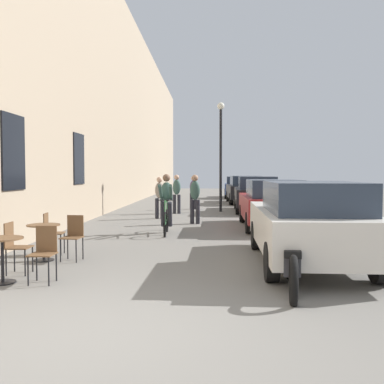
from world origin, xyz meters
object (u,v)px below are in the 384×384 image
pedestrian_far (177,192)px  cyclist_on_bicycle (166,205)px  cafe_chair_near_toward_street (44,250)px  parked_motorcycle (291,262)px  pedestrian_mid (160,195)px  parked_car_fourth (244,189)px  pedestrian_furthest (193,191)px  parked_car_fifth (237,187)px  parked_car_third (256,193)px  cafe_chair_mid_toward_wall (73,234)px  street_lamp (221,143)px  parked_car_second (272,203)px  pedestrian_near (195,196)px  cafe_table_mid (44,234)px  parked_car_nearest (308,222)px  cafe_chair_mid_toward_street (51,231)px  cafe_table_near (2,250)px  cafe_chair_near_toward_wall (15,244)px

pedestrian_far → cyclist_on_bicycle: bearing=-88.5°
cafe_chair_near_toward_street → parked_motorcycle: size_ratio=0.42×
pedestrian_mid → parked_car_fourth: 9.34m
pedestrian_furthest → parked_car_fifth: size_ratio=0.37×
cafe_chair_near_toward_street → parked_car_third: parked_car_third is taller
cafe_chair_mid_toward_wall → street_lamp: 11.68m
cafe_chair_near_toward_street → street_lamp: bearing=76.0°
parked_car_second → parked_motorcycle: (-0.75, -7.15, -0.39)m
pedestrian_near → parked_car_fifth: (2.47, 15.54, -0.17)m
cafe_chair_near_toward_street → cafe_table_mid: cafe_chair_near_toward_street is taller
street_lamp → parked_car_third: size_ratio=1.08×
pedestrian_near → street_lamp: size_ratio=0.34×
cafe_chair_near_toward_street → pedestrian_furthest: size_ratio=0.56×
pedestrian_near → cafe_chair_mid_toward_wall: bearing=-109.8°
pedestrian_far → pedestrian_furthest: (0.64, 2.18, -0.04)m
parked_car_third → pedestrian_mid: bearing=-142.3°
cyclist_on_bicycle → parked_car_nearest: cyclist_on_bicycle is taller
cafe_chair_mid_toward_street → pedestrian_near: (2.88, 5.67, 0.43)m
pedestrian_furthest → parked_motorcycle: 14.19m
parked_car_third → cafe_table_mid: bearing=-116.1°
cafe_table_mid → pedestrian_far: pedestrian_far is taller
pedestrian_near → parked_car_third: size_ratio=0.37×
cafe_chair_mid_toward_street → parked_motorcycle: (4.59, -2.53, -0.11)m
cafe_chair_near_toward_street → pedestrian_mid: (0.73, 9.57, 0.38)m
parked_motorcycle → pedestrian_furthest: bearing=98.0°
cafe_chair_mid_toward_wall → parked_car_fifth: bearing=77.8°
cafe_table_mid → pedestrian_mid: size_ratio=0.45×
cafe_chair_mid_toward_street → parked_motorcycle: 5.24m
cafe_table_near → pedestrian_furthest: pedestrian_furthest is taller
pedestrian_furthest → parked_car_fifth: bearing=74.2°
cafe_table_mid → parked_car_fourth: parked_car_fourth is taller
parked_car_second → parked_car_fifth: 16.58m
cafe_chair_near_toward_wall → pedestrian_mid: 9.16m
cafe_chair_mid_toward_wall → cafe_chair_near_toward_street: bearing=-87.1°
cafe_chair_near_toward_wall → cafe_chair_mid_toward_street: size_ratio=1.00×
pedestrian_far → parked_car_third: 3.66m
pedestrian_near → parked_car_nearest: (2.35, -6.46, -0.13)m
cafe_table_near → cafe_table_mid: 1.74m
pedestrian_furthest → street_lamp: 2.79m
parked_car_fourth → parked_motorcycle: parked_car_fourth is taller
cafe_table_mid → cafe_chair_mid_toward_street: size_ratio=0.81×
cafe_chair_near_toward_wall → cyclist_on_bicycle: 5.46m
cafe_chair_mid_toward_wall → street_lamp: street_lamp is taller
cafe_table_near → pedestrian_mid: pedestrian_mid is taller
parked_car_nearest → parked_car_second: parked_car_nearest is taller
cafe_table_near → cyclist_on_bicycle: cyclist_on_bicycle is taller
cafe_table_near → pedestrian_mid: bearing=81.9°
cafe_chair_near_toward_street → street_lamp: (3.15, 12.66, 2.59)m
parked_motorcycle → parked_car_fourth: bearing=87.5°
parked_motorcycle → parked_car_third: bearing=86.1°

